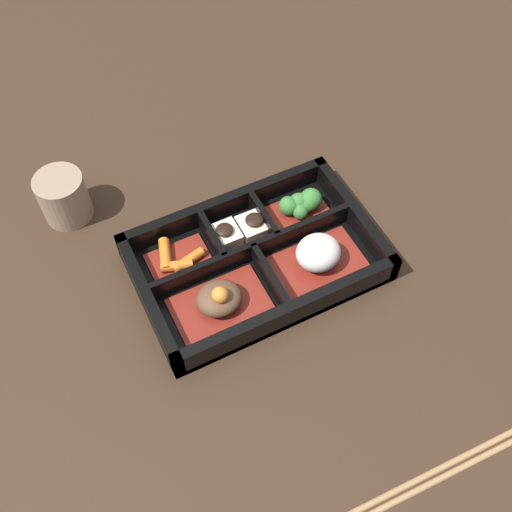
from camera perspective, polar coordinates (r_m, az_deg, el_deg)
ground_plane at (r=0.80m, az=0.00°, el=-1.00°), size 3.00×3.00×0.00m
bento_base at (r=0.80m, az=0.00°, el=-0.81°), size 0.31×0.20×0.01m
bento_rim at (r=0.79m, az=-0.09°, el=-0.00°), size 0.31×0.20×0.04m
bowl_rice at (r=0.78m, az=5.91°, el=0.08°), size 0.12×0.07×0.05m
bowl_stew at (r=0.75m, az=-3.51°, el=-4.20°), size 0.12×0.07×0.05m
bowl_greens at (r=0.83m, az=4.43°, el=4.91°), size 0.08×0.06×0.04m
bowl_tofu at (r=0.81m, az=-1.60°, el=2.36°), size 0.08×0.06×0.03m
bowl_carrots at (r=0.79m, az=-7.50°, el=-0.38°), size 0.08×0.06×0.02m
tea_cup at (r=0.87m, az=-17.88°, el=5.42°), size 0.07×0.07×0.07m
chopsticks at (r=0.72m, az=16.76°, el=-19.37°), size 0.22×0.02×0.01m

